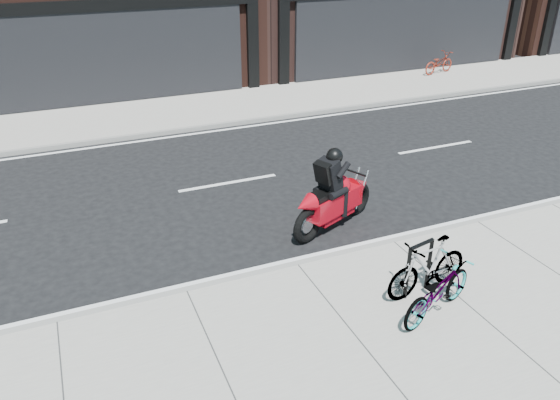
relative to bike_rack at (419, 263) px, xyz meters
name	(u,v)px	position (x,y,z in m)	size (l,w,h in m)	color
ground	(258,221)	(-1.43, 3.47, -0.68)	(120.00, 120.00, 0.00)	black
sidewalk_near	(393,386)	(-1.43, -1.53, -0.62)	(60.00, 6.00, 0.13)	gray
sidewalk_far	(173,112)	(-1.43, 11.22, -0.62)	(60.00, 3.50, 0.13)	gray
bike_rack	(419,263)	(0.00, 0.00, 0.00)	(0.55, 0.17, 0.94)	black
bicycle_front	(437,290)	(-0.06, -0.56, -0.13)	(0.57, 1.63, 0.86)	gray
bicycle_rear	(428,266)	(0.15, -0.03, -0.07)	(0.45, 1.60, 0.96)	gray
motorcycle	(337,194)	(-0.04, 2.67, 0.02)	(2.20, 1.19, 1.74)	black
bicycle_far	(439,63)	(9.56, 11.95, -0.14)	(0.55, 1.59, 0.84)	maroon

